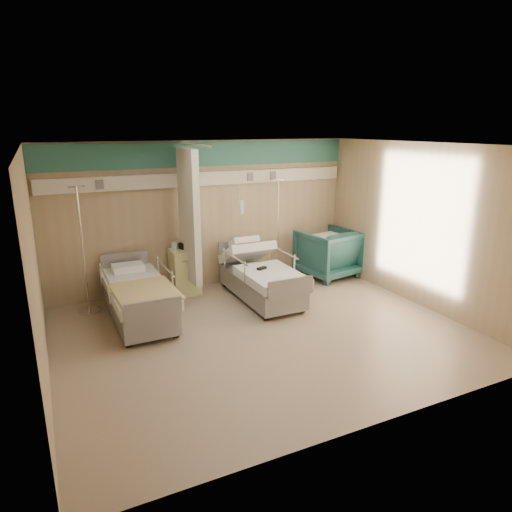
% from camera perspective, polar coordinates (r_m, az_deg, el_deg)
% --- Properties ---
extents(ground, '(6.00, 5.00, 0.00)m').
position_cam_1_polar(ground, '(7.07, 0.91, -9.61)').
color(ground, gray).
rests_on(ground, ground).
extents(room_walls, '(6.04, 5.04, 2.82)m').
position_cam_1_polar(room_walls, '(6.70, -0.22, 5.74)').
color(room_walls, tan).
rests_on(room_walls, ground).
extents(bed_right, '(1.00, 2.16, 0.63)m').
position_cam_1_polar(bed_right, '(8.28, 0.64, -3.35)').
color(bed_right, silver).
rests_on(bed_right, ground).
extents(bed_left, '(1.00, 2.16, 0.63)m').
position_cam_1_polar(bed_left, '(7.63, -14.44, -5.60)').
color(bed_left, silver).
rests_on(bed_left, ground).
extents(bedside_cabinet, '(0.50, 0.48, 0.85)m').
position_cam_1_polar(bedside_cabinet, '(8.64, -8.88, -1.93)').
color(bedside_cabinet, '#DFDB8B').
rests_on(bedside_cabinet, ground).
extents(visitor_armchair, '(1.22, 1.25, 1.00)m').
position_cam_1_polar(visitor_armchair, '(9.62, 8.99, 0.36)').
color(visitor_armchair, '#1F4F4E').
rests_on(visitor_armchair, ground).
extents(waffle_blanket, '(0.69, 0.64, 0.07)m').
position_cam_1_polar(waffle_blanket, '(9.47, 9.12, 3.45)').
color(waffle_blanket, white).
rests_on(waffle_blanket, visitor_armchair).
extents(iv_stand_right, '(0.37, 0.37, 2.05)m').
position_cam_1_polar(iv_stand_right, '(9.39, 2.65, -0.34)').
color(iv_stand_right, silver).
rests_on(iv_stand_right, ground).
extents(iv_stand_left, '(0.38, 0.38, 2.14)m').
position_cam_1_polar(iv_stand_left, '(8.18, -20.36, -3.70)').
color(iv_stand_left, silver).
rests_on(iv_stand_left, ground).
extents(call_remote, '(0.20, 0.14, 0.04)m').
position_cam_1_polar(call_remote, '(7.99, 0.74, -1.54)').
color(call_remote, black).
rests_on(call_remote, bed_right).
extents(tan_blanket, '(0.92, 1.15, 0.04)m').
position_cam_1_polar(tan_blanket, '(7.09, -13.65, -4.32)').
color(tan_blanket, tan).
rests_on(tan_blanket, bed_left).
extents(toiletry_bag, '(0.25, 0.21, 0.12)m').
position_cam_1_polar(toiletry_bag, '(8.59, -8.83, 1.33)').
color(toiletry_bag, black).
rests_on(toiletry_bag, bedside_cabinet).
extents(white_cup, '(0.11, 0.11, 0.14)m').
position_cam_1_polar(white_cup, '(8.53, -10.19, 1.23)').
color(white_cup, white).
rests_on(white_cup, bedside_cabinet).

